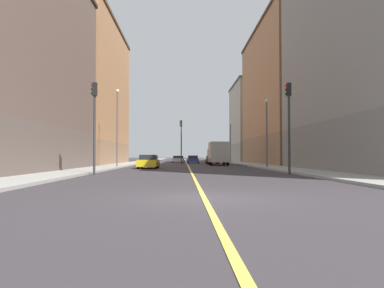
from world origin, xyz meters
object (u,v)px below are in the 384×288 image
building_right_midblock (88,94)px  car_green (180,159)px  traffic_light_right_near (94,115)px  building_right_corner (5,57)px  car_silver (178,159)px  traffic_light_left_near (289,115)px  street_lamp_left_near (267,125)px  car_yellow (149,162)px  car_blue (193,159)px  street_lamp_right_near (117,120)px  box_truck (218,153)px  traffic_light_median_far (181,136)px  building_left_far (254,123)px  car_red (193,159)px  building_left_near (378,37)px  street_lamp_left_far (230,139)px  car_orange (212,160)px  building_left_mid (285,96)px

building_right_midblock → car_green: building_right_midblock is taller
building_right_midblock → traffic_light_right_near: (7.76, -28.14, -6.17)m
building_right_corner → car_silver: size_ratio=5.49×
traffic_light_left_near → street_lamp_left_near: (1.02, 11.00, 0.21)m
car_yellow → car_green: 41.69m
car_blue → street_lamp_right_near: bearing=-111.9°
car_blue → box_truck: (2.97, -12.16, 0.97)m
traffic_light_right_near → car_green: size_ratio=1.42×
traffic_light_median_far → car_yellow: traffic_light_median_far is taller
street_lamp_left_near → building_right_corner: bearing=-161.4°
traffic_light_left_near → car_silver: (-8.21, 40.53, -3.44)m
car_blue → car_yellow: bearing=-102.0°
street_lamp_right_near → street_lamp_left_near: bearing=-11.6°
building_left_far → building_right_corner: 56.56m
street_lamp_right_near → car_red: 39.25m
building_right_corner → street_lamp_left_near: size_ratio=3.48×
building_left_near → traffic_light_right_near: building_left_near is taller
street_lamp_left_far → car_orange: size_ratio=1.61×
building_left_far → street_lamp_right_near: building_left_far is taller
car_blue → car_orange: (2.89, -3.42, -0.03)m
street_lamp_left_far → car_silver: street_lamp_left_far is taller
traffic_light_right_near → street_lamp_left_near: street_lamp_left_near is taller
traffic_light_median_far → street_lamp_left_near: (8.55, -16.81, 0.17)m
building_left_near → building_left_far: bearing=90.0°
building_right_midblock → car_red: 30.30m
traffic_light_median_far → box_truck: size_ratio=0.91×
car_red → car_blue: car_red is taller
building_left_mid → street_lamp_left_near: building_left_mid is taller
building_right_corner → car_red: bearing=71.8°
traffic_light_median_far → building_left_near: bearing=-58.7°
building_left_near → building_right_midblock: 38.50m
building_right_corner → street_lamp_right_near: building_right_corner is taller
traffic_light_left_near → street_lamp_left_near: 11.05m
traffic_light_left_near → car_blue: 36.29m
building_left_near → building_left_far: (-0.00, 49.55, -2.14)m
street_lamp_left_near → building_right_midblock: bearing=142.2°
traffic_light_right_near → building_left_near: bearing=7.2°
traffic_light_right_near → building_right_corner: bearing=155.4°
building_right_midblock → traffic_light_median_far: bearing=-1.4°
car_silver → building_right_midblock: bearing=-136.0°
traffic_light_median_far → car_green: size_ratio=1.45×
traffic_light_right_near → traffic_light_median_far: traffic_light_median_far is taller
traffic_light_left_near → street_lamp_left_near: street_lamp_left_near is taller
car_yellow → car_silver: (2.50, 28.81, -0.04)m
building_right_corner → car_silver: (12.85, 36.97, -8.34)m
building_left_near → car_red: bearing=104.6°
car_yellow → box_truck: (8.07, 11.81, 0.94)m
box_truck → car_red: bearing=94.9°
street_lamp_left_near → box_truck: 13.32m
car_red → car_silver: bearing=-105.2°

